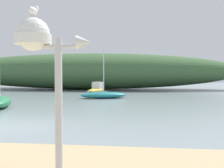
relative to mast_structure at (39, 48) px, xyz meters
The scene contains 7 objects.
ground_plane 8.14m from the mast_structure, 118.77° to the left, with size 120.00×120.00×0.00m, color gray.
distant_hill 35.37m from the mast_structure, 101.54° to the left, with size 46.63×10.26×5.45m, color #3D6038.
mast_structure is the anchor object (origin of this frame).
seagull_on_radar 0.62m from the mast_structure, behind, with size 0.14×0.29×0.21m.
motorboat_far_right 27.05m from the mast_structure, 98.00° to the left, with size 2.24×3.73×1.33m.
sailboat_far_left 15.01m from the mast_structure, 122.69° to the left, with size 3.08×4.46×4.04m.
sailboat_near_shore 20.13m from the mast_structure, 95.45° to the left, with size 4.67×2.91×4.86m.
Camera 1 is at (5.35, -10.73, 2.27)m, focal length 41.03 mm.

